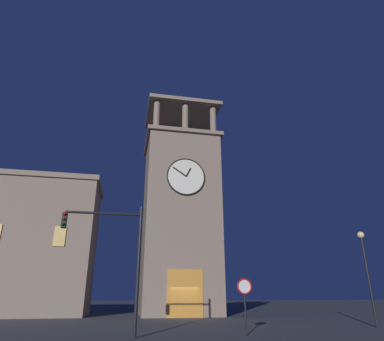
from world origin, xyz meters
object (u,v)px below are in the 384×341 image
clocktower (180,217)px  street_lamp (365,260)px  traffic_signal_near (115,246)px  no_horn_sign (245,290)px

clocktower → street_lamp: (-9.85, 14.29, -5.56)m
traffic_signal_near → street_lamp: (-15.78, -2.57, -0.10)m
clocktower → traffic_signal_near: clocktower is taller
street_lamp → no_horn_sign: street_lamp is taller
no_horn_sign → street_lamp: bearing=-164.7°
traffic_signal_near → street_lamp: bearing=-170.7°
clocktower → no_horn_sign: (-0.64, 16.82, -7.48)m
traffic_signal_near → no_horn_sign: 6.87m
clocktower → traffic_signal_near: 18.69m
street_lamp → clocktower: bearing=-55.4°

